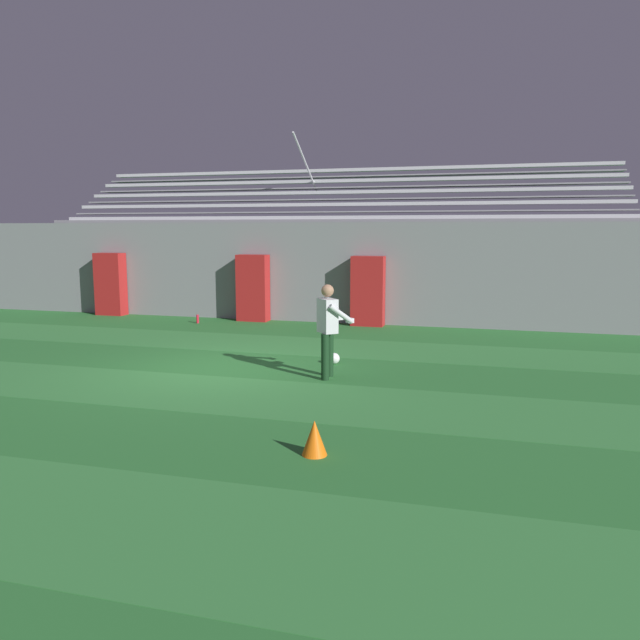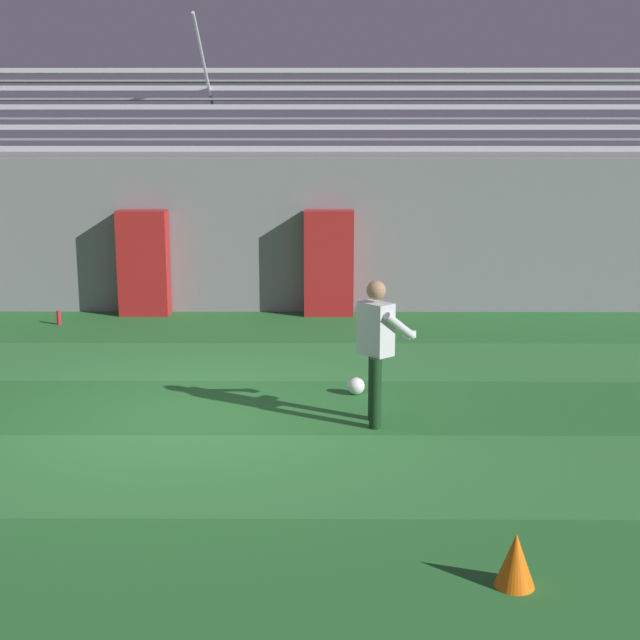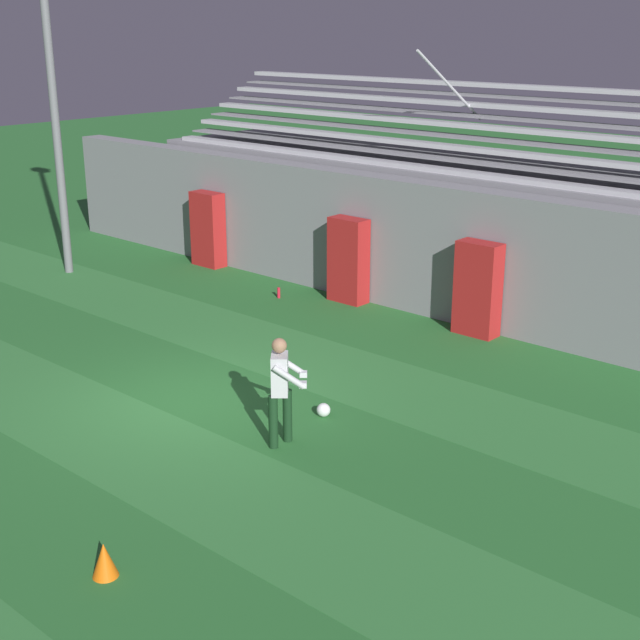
% 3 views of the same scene
% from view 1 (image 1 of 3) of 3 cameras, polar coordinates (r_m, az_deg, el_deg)
% --- Properties ---
extents(ground_plane, '(80.00, 80.00, 0.00)m').
position_cam_1_polar(ground_plane, '(12.03, -9.17, -4.39)').
color(ground_plane, '#286B2D').
extents(turf_stripe_mid, '(28.00, 2.16, 0.01)m').
position_cam_1_polar(turf_stripe_mid, '(10.57, -13.01, -6.27)').
color(turf_stripe_mid, '#337A38').
rests_on(turf_stripe_mid, ground).
extents(turf_stripe_far, '(28.00, 2.16, 0.01)m').
position_cam_1_polar(turf_stripe_far, '(14.41, -4.79, -2.18)').
color(turf_stripe_far, '#337A38').
rests_on(turf_stripe_far, ground).
extents(back_wall, '(24.00, 0.60, 2.80)m').
position_cam_1_polar(back_wall, '(17.88, -0.51, 4.41)').
color(back_wall, gray).
rests_on(back_wall, ground).
extents(padding_pillar_gate_left, '(0.89, 0.44, 1.90)m').
position_cam_1_polar(padding_pillar_gate_left, '(17.94, -6.15, 2.93)').
color(padding_pillar_gate_left, '#B21E1E').
rests_on(padding_pillar_gate_left, ground).
extents(padding_pillar_gate_right, '(0.89, 0.44, 1.90)m').
position_cam_1_polar(padding_pillar_gate_right, '(16.99, 4.40, 2.65)').
color(padding_pillar_gate_right, '#B21E1E').
rests_on(padding_pillar_gate_right, ground).
extents(padding_pillar_far_left, '(0.89, 0.44, 1.90)m').
position_cam_1_polar(padding_pillar_far_left, '(20.14, -18.60, 3.13)').
color(padding_pillar_far_left, '#B21E1E').
rests_on(padding_pillar_far_left, ground).
extents(bleacher_stand, '(18.00, 4.05, 5.43)m').
position_cam_1_polar(bleacher_stand, '(20.13, 1.35, 5.15)').
color(bleacher_stand, gray).
rests_on(bleacher_stand, ground).
extents(goalkeeper, '(0.74, 0.74, 1.67)m').
position_cam_1_polar(goalkeeper, '(10.95, 0.77, -0.46)').
color(goalkeeper, '#143319').
rests_on(goalkeeper, ground).
extents(soccer_ball, '(0.22, 0.22, 0.22)m').
position_cam_1_polar(soccer_ball, '(12.24, 1.30, -3.54)').
color(soccer_ball, white).
rests_on(soccer_ball, ground).
extents(traffic_cone, '(0.30, 0.30, 0.42)m').
position_cam_1_polar(traffic_cone, '(7.42, -0.51, -10.71)').
color(traffic_cone, orange).
rests_on(traffic_cone, ground).
extents(water_bottle, '(0.07, 0.07, 0.24)m').
position_cam_1_polar(water_bottle, '(17.81, -11.13, 0.10)').
color(water_bottle, red).
rests_on(water_bottle, ground).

